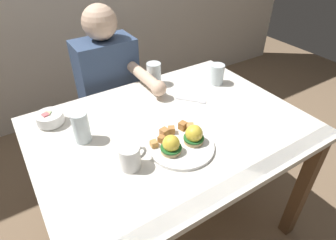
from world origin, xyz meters
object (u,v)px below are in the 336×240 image
object	(u,v)px
eggs_benedict_plate	(181,142)
diner_person	(111,89)
fork	(193,101)
fruit_bowl	(50,118)
water_glass_near	(154,76)
water_glass_extra	(217,75)
dining_table	(171,144)
coffee_mug	(130,157)
water_glass_far	(81,129)

from	to	relation	value
eggs_benedict_plate	diner_person	xyz separation A→B (m)	(0.00, 0.74, -0.12)
eggs_benedict_plate	fork	world-z (taller)	eggs_benedict_plate
fork	diner_person	world-z (taller)	diner_person
fruit_bowl	water_glass_near	size ratio (longest dim) A/B	0.96
fruit_bowl	water_glass_extra	size ratio (longest dim) A/B	1.08
fruit_bowl	fork	size ratio (longest dim) A/B	0.94
dining_table	coffee_mug	world-z (taller)	coffee_mug
dining_table	water_glass_near	xyz separation A→B (m)	(0.13, 0.37, 0.16)
water_glass_far	water_glass_extra	distance (m)	0.80
water_glass_near	diner_person	size ratio (longest dim) A/B	0.11
fork	water_glass_near	world-z (taller)	water_glass_near
dining_table	water_glass_far	distance (m)	0.42
coffee_mug	water_glass_extra	size ratio (longest dim) A/B	1.00
dining_table	water_glass_extra	xyz separation A→B (m)	(0.43, 0.20, 0.15)
dining_table	diner_person	bearing A→B (deg)	94.22
coffee_mug	fork	world-z (taller)	coffee_mug
eggs_benedict_plate	fruit_bowl	size ratio (longest dim) A/B	2.25
dining_table	coffee_mug	bearing A→B (deg)	-154.18
fruit_bowl	coffee_mug	size ratio (longest dim) A/B	1.08
dining_table	water_glass_far	world-z (taller)	water_glass_far
dining_table	diner_person	xyz separation A→B (m)	(-0.04, 0.60, 0.02)
fork	water_glass_near	distance (m)	0.28
water_glass_far	water_glass_extra	world-z (taller)	water_glass_far
coffee_mug	diner_person	distance (m)	0.78
coffee_mug	diner_person	bearing A→B (deg)	73.10
fruit_bowl	water_glass_far	world-z (taller)	water_glass_far
water_glass_far	water_glass_extra	size ratio (longest dim) A/B	1.23
coffee_mug	dining_table	bearing A→B (deg)	25.82
fruit_bowl	fork	world-z (taller)	fruit_bowl
diner_person	water_glass_far	bearing A→B (deg)	-123.54
coffee_mug	fork	bearing A→B (deg)	27.37
water_glass_near	dining_table	bearing A→B (deg)	-108.90
water_glass_near	water_glass_far	size ratio (longest dim) A/B	0.91
water_glass_far	coffee_mug	bearing A→B (deg)	-67.82
dining_table	fork	size ratio (longest dim) A/B	9.39
coffee_mug	fruit_bowl	bearing A→B (deg)	113.11
eggs_benedict_plate	water_glass_near	size ratio (longest dim) A/B	2.16
dining_table	fruit_bowl	xyz separation A→B (m)	(-0.45, 0.31, 0.14)
eggs_benedict_plate	water_glass_far	world-z (taller)	water_glass_far
coffee_mug	water_glass_near	size ratio (longest dim) A/B	0.89
dining_table	fork	bearing A→B (deg)	29.31
coffee_mug	fork	size ratio (longest dim) A/B	0.87
water_glass_extra	diner_person	bearing A→B (deg)	139.37
coffee_mug	water_glass_near	distance (m)	0.64
fruit_bowl	coffee_mug	distance (m)	0.47
fork	eggs_benedict_plate	bearing A→B (deg)	-134.32
fruit_bowl	fork	bearing A→B (deg)	-16.26
eggs_benedict_plate	fork	distance (m)	0.36
eggs_benedict_plate	water_glass_far	size ratio (longest dim) A/B	1.97
coffee_mug	water_glass_extra	distance (m)	0.76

